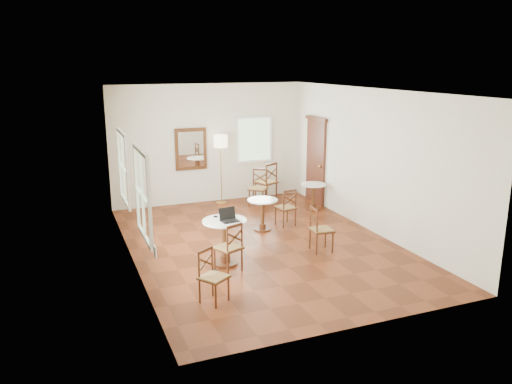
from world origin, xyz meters
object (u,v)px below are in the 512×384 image
at_px(chair_back_a, 267,182).
at_px(chair_back_b, 258,188).
at_px(chair_near_b, 213,276).
at_px(water_glass, 232,216).
at_px(floor_lamp, 221,146).
at_px(mouse, 215,216).
at_px(power_adapter, 214,271).
at_px(navy_mug, 224,216).
at_px(cafe_table_near, 225,237).
at_px(chair_mid_b, 320,229).
at_px(cafe_table_back, 313,194).
at_px(chair_near_a, 229,247).
at_px(cafe_table_mid, 263,211).
at_px(laptop, 229,218).
at_px(chair_mid_a, 286,207).

xyz_separation_m(chair_back_a, chair_back_b, (-0.38, -0.35, -0.04)).
relative_size(chair_near_b, water_glass, 9.38).
distance_m(floor_lamp, mouse, 3.92).
bearing_deg(power_adapter, navy_mug, 49.59).
xyz_separation_m(cafe_table_near, chair_mid_b, (1.90, -0.03, -0.08)).
height_order(cafe_table_back, power_adapter, cafe_table_back).
height_order(chair_near_a, chair_mid_b, chair_near_a).
bearing_deg(cafe_table_near, chair_near_a, -95.92).
bearing_deg(cafe_table_mid, cafe_table_back, 29.24).
bearing_deg(navy_mug, chair_near_a, -97.78).
bearing_deg(floor_lamp, laptop, -105.94).
bearing_deg(chair_near_b, laptop, 27.35).
xyz_separation_m(cafe_table_near, navy_mug, (0.03, 0.10, 0.36)).
distance_m(cafe_table_near, laptop, 0.38).
bearing_deg(navy_mug, chair_back_a, 56.95).
xyz_separation_m(chair_back_a, power_adapter, (-2.65, -3.95, -0.48)).
bearing_deg(chair_near_a, cafe_table_back, -161.91).
xyz_separation_m(chair_back_b, power_adapter, (-2.27, -3.60, -0.44)).
height_order(chair_mid_a, chair_back_b, chair_back_b).
distance_m(chair_mid_a, mouse, 2.52).
xyz_separation_m(chair_near_b, power_adapter, (0.33, 1.04, -0.38)).
height_order(cafe_table_near, chair_mid_a, chair_mid_a).
height_order(chair_mid_b, navy_mug, navy_mug).
relative_size(cafe_table_near, chair_mid_a, 0.99).
xyz_separation_m(chair_mid_a, power_adapter, (-2.24, -1.89, -0.39)).
bearing_deg(chair_back_b, navy_mug, -82.90).
relative_size(chair_back_a, mouse, 11.99).
distance_m(chair_near_b, navy_mug, 1.63).
distance_m(chair_mid_b, mouse, 2.05).
bearing_deg(mouse, chair_mid_b, 17.81).
distance_m(cafe_table_near, navy_mug, 0.37).
height_order(chair_near_b, laptop, laptop).
distance_m(cafe_table_back, chair_mid_b, 2.80).
xyz_separation_m(cafe_table_near, chair_mid_a, (1.95, 1.62, -0.10)).
distance_m(chair_mid_b, water_glass, 1.80).
height_order(chair_back_b, navy_mug, chair_back_b).
distance_m(cafe_table_mid, chair_near_a, 2.32).
distance_m(chair_back_b, water_glass, 3.76).
relative_size(laptop, power_adapter, 2.97).
bearing_deg(chair_back_b, chair_near_a, -80.51).
bearing_deg(mouse, power_adapter, -86.94).
height_order(chair_near_a, navy_mug, navy_mug).
bearing_deg(cafe_table_near, power_adapter, -137.30).
height_order(navy_mug, power_adapter, navy_mug).
relative_size(navy_mug, power_adapter, 0.91).
bearing_deg(cafe_table_back, chair_mid_a, -142.25).
bearing_deg(floor_lamp, chair_back_a, -9.00).
xyz_separation_m(cafe_table_near, floor_lamp, (1.18, 3.87, 0.98)).
distance_m(chair_back_a, floor_lamp, 1.54).
relative_size(chair_mid_a, power_adapter, 7.44).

